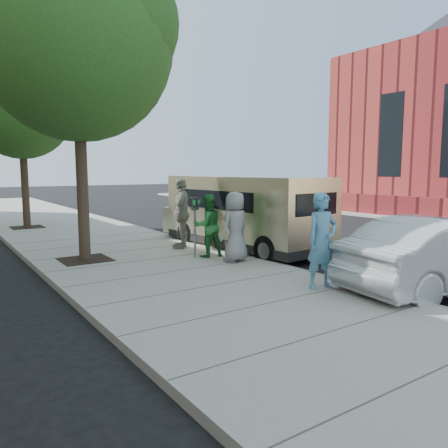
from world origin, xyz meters
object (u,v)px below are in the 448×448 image
at_px(tree_near, 78,37).
at_px(person_green_shirt, 208,226).
at_px(sedan, 444,255).
at_px(person_officer, 322,241).
at_px(person_gray_shirt, 235,227).
at_px(tree_far, 22,105).
at_px(van, 243,211).
at_px(parking_meter, 195,214).
at_px(person_striped_polo, 182,213).

relative_size(tree_near, person_green_shirt, 4.61).
height_order(tree_near, sedan, tree_near).
bearing_deg(sedan, person_officer, 68.15).
relative_size(person_green_shirt, person_gray_shirt, 0.94).
distance_m(tree_far, van, 9.99).
xyz_separation_m(person_officer, person_gray_shirt, (0.06, 2.91, -0.05)).
relative_size(parking_meter, sedan, 0.34).
relative_size(tree_far, person_officer, 3.53).
bearing_deg(tree_near, person_gray_shirt, -37.64).
xyz_separation_m(person_gray_shirt, person_striped_polo, (-0.17, 2.41, 0.14)).
height_order(parking_meter, sedan, parking_meter).
distance_m(sedan, person_officer, 2.49).
bearing_deg(van, person_striped_polo, 156.97).
height_order(tree_near, person_gray_shirt, tree_near).
height_order(parking_meter, person_officer, person_officer).
bearing_deg(sedan, tree_near, 45.36).
distance_m(tree_far, parking_meter, 9.92).
bearing_deg(person_striped_polo, sedan, 57.41).
bearing_deg(person_green_shirt, tree_far, -66.76).
xyz_separation_m(tree_far, person_gray_shirt, (2.97, -9.89, -3.87)).
bearing_deg(tree_far, person_gray_shirt, -73.27).
relative_size(sedan, person_gray_shirt, 2.62).
relative_size(tree_far, parking_meter, 4.16).
distance_m(tree_near, parking_meter, 5.07).
bearing_deg(person_striped_polo, person_green_shirt, 35.71).
relative_size(van, person_gray_shirt, 3.51).
distance_m(parking_meter, person_green_shirt, 0.47).
bearing_deg(van, parking_meter, -162.46).
height_order(tree_near, van, tree_near).
relative_size(sedan, person_officer, 2.47).
height_order(tree_far, person_striped_polo, tree_far).
bearing_deg(person_striped_polo, tree_far, -121.36).
relative_size(van, person_striped_polo, 3.02).
xyz_separation_m(sedan, person_officer, (-2.17, 1.19, 0.32)).
distance_m(sedan, person_green_shirt, 5.52).
height_order(tree_far, person_gray_shirt, tree_far).
relative_size(tree_near, person_striped_polo, 3.73).
distance_m(sedan, person_striped_polo, 6.92).
xyz_separation_m(parking_meter, person_green_shirt, (0.34, -0.08, -0.31)).
xyz_separation_m(tree_far, person_striped_polo, (2.80, -7.48, -3.73)).
xyz_separation_m(person_green_shirt, person_striped_polo, (0.06, 1.53, 0.19)).
bearing_deg(sedan, person_gray_shirt, 34.11).
relative_size(tree_near, person_gray_shirt, 4.35).
bearing_deg(parking_meter, van, 4.36).
bearing_deg(person_green_shirt, person_gray_shirt, 111.13).
relative_size(tree_far, van, 1.07).
xyz_separation_m(sedan, person_striped_polo, (-2.28, 6.52, 0.41)).
bearing_deg(person_officer, person_green_shirt, 99.82).
bearing_deg(tree_near, person_officer, -60.74).
bearing_deg(person_green_shirt, tree_near, -20.81).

